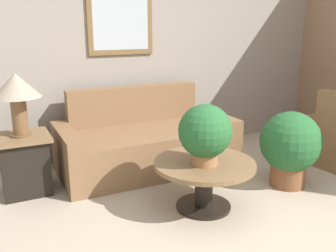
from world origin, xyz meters
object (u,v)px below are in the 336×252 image
(potted_plant_on_table, at_px, (205,133))
(potted_plant_floor, at_px, (290,146))
(table_lamp, at_px, (17,90))
(couch_main, at_px, (146,143))
(side_table, at_px, (25,163))
(coffee_table, at_px, (204,174))

(potted_plant_on_table, xyz_separation_m, potted_plant_floor, (1.08, 0.09, -0.30))
(table_lamp, distance_m, potted_plant_floor, 2.74)
(couch_main, xyz_separation_m, potted_plant_floor, (1.13, -1.11, 0.14))
(table_lamp, bearing_deg, potted_plant_floor, -22.73)
(side_table, bearing_deg, couch_main, 3.44)
(couch_main, relative_size, potted_plant_floor, 2.51)
(potted_plant_on_table, bearing_deg, side_table, 141.05)
(potted_plant_floor, bearing_deg, coffee_table, -177.79)
(coffee_table, xyz_separation_m, table_lamp, (-1.42, 1.07, 0.71))
(side_table, distance_m, table_lamp, 0.73)
(table_lamp, bearing_deg, couch_main, 3.44)
(couch_main, bearing_deg, table_lamp, -176.56)
(couch_main, distance_m, table_lamp, 1.53)
(coffee_table, distance_m, side_table, 1.78)
(table_lamp, relative_size, potted_plant_floor, 0.77)
(side_table, bearing_deg, potted_plant_on_table, -38.95)
(couch_main, height_order, coffee_table, couch_main)
(couch_main, height_order, potted_plant_floor, couch_main)
(coffee_table, xyz_separation_m, potted_plant_floor, (1.05, 0.04, 0.11))
(potted_plant_floor, bearing_deg, table_lamp, 157.27)
(table_lamp, distance_m, potted_plant_on_table, 1.81)
(side_table, distance_m, potted_plant_on_table, 1.84)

